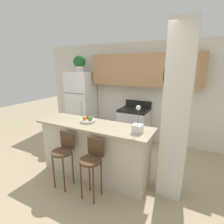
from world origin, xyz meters
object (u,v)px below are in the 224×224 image
object	(u,v)px
bar_stool_left	(64,152)
fruit_bowl	(88,120)
stove_range	(134,126)
trash_bin	(95,131)
potted_plant_on_fridge	(79,63)
orchid_vase	(138,126)
refrigerator	(81,103)
bar_stool_right	(92,161)

from	to	relation	value
bar_stool_left	fruit_bowl	world-z (taller)	fruit_bowl
stove_range	fruit_bowl	bearing A→B (deg)	-99.30
trash_bin	potted_plant_on_fridge	bearing A→B (deg)	160.83
stove_range	potted_plant_on_fridge	world-z (taller)	potted_plant_on_fridge
potted_plant_on_fridge	trash_bin	size ratio (longest dim) A/B	1.16
stove_range	trash_bin	size ratio (longest dim) A/B	2.82
stove_range	orchid_vase	size ratio (longest dim) A/B	2.56
refrigerator	bar_stool_right	xyz separation A→B (m)	(1.80, -2.14, -0.30)
trash_bin	refrigerator	bearing A→B (deg)	160.84
bar_stool_left	trash_bin	distance (m)	2.09
potted_plant_on_fridge	orchid_vase	bearing A→B (deg)	-36.00
orchid_vase	bar_stool_left	bearing A→B (deg)	-157.63
stove_range	potted_plant_on_fridge	bearing A→B (deg)	-179.88
stove_range	trash_bin	distance (m)	1.12
potted_plant_on_fridge	orchid_vase	size ratio (longest dim) A/B	1.06
stove_range	trash_bin	bearing A→B (deg)	-169.03
bar_stool_right	refrigerator	bearing A→B (deg)	130.08
fruit_bowl	bar_stool_right	bearing A→B (deg)	-50.59
stove_range	bar_stool_right	world-z (taller)	stove_range
bar_stool_left	fruit_bowl	bearing A→B (deg)	74.63
trash_bin	bar_stool_right	bearing A→B (deg)	-57.90
potted_plant_on_fridge	trash_bin	distance (m)	1.95
refrigerator	bar_stool_left	size ratio (longest dim) A/B	1.95
bar_stool_left	potted_plant_on_fridge	bearing A→B (deg)	120.25
fruit_bowl	trash_bin	bearing A→B (deg)	119.20
bar_stool_left	trash_bin	xyz separation A→B (m)	(-0.66, 1.94, -0.41)
bar_stool_left	fruit_bowl	distance (m)	0.68
bar_stool_left	bar_stool_right	size ratio (longest dim) A/B	1.00
trash_bin	bar_stool_left	bearing A→B (deg)	-71.12
bar_stool_right	bar_stool_left	bearing A→B (deg)	180.00
stove_range	bar_stool_right	bearing A→B (deg)	-86.12
refrigerator	orchid_vase	distance (m)	2.89
bar_stool_left	bar_stool_right	bearing A→B (deg)	0.00
potted_plant_on_fridge	fruit_bowl	world-z (taller)	potted_plant_on_fridge
fruit_bowl	stove_range	bearing A→B (deg)	80.70
potted_plant_on_fridge	bar_stool_left	bearing A→B (deg)	-59.75
fruit_bowl	trash_bin	size ratio (longest dim) A/B	0.70
stove_range	potted_plant_on_fridge	distance (m)	2.29
fruit_bowl	bar_stool_left	bearing A→B (deg)	-105.37
refrigerator	orchid_vase	xyz separation A→B (m)	(2.33, -1.70, 0.19)
stove_range	orchid_vase	distance (m)	1.93
refrigerator	bar_stool_right	world-z (taller)	refrigerator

